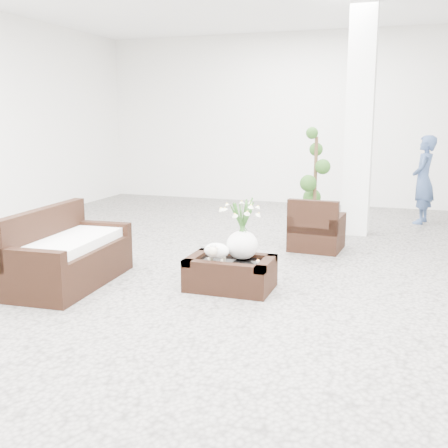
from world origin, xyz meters
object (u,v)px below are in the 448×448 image
(coffee_table, at_px, (230,275))
(topiary, at_px, (315,183))
(armchair, at_px, (317,224))
(loveseat, at_px, (70,247))

(coffee_table, distance_m, topiary, 3.03)
(armchair, xyz_separation_m, loveseat, (-2.31, -2.47, 0.05))
(armchair, xyz_separation_m, topiary, (-0.19, 0.86, 0.45))
(coffee_table, bearing_deg, armchair, 74.18)
(armchair, bearing_deg, topiary, -74.16)
(coffee_table, xyz_separation_m, topiary, (0.40, 2.93, 0.66))
(coffee_table, height_order, topiary, topiary)
(armchair, relative_size, loveseat, 0.47)
(loveseat, xyz_separation_m, topiary, (2.12, 3.33, 0.40))
(armchair, relative_size, topiary, 0.45)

